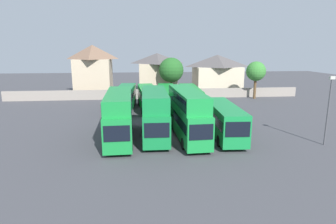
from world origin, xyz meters
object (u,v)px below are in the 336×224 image
(bus_3, at_px, (187,111))
(bus_4, at_px, (224,119))
(bus_6, at_px, (148,97))
(bus_5, at_px, (125,97))
(bus_8, at_px, (190,97))
(bus_2, at_px, (155,111))
(house_terrace_left, at_px, (93,69))
(bus_7, at_px, (166,97))
(lamp_post_lot_edge, at_px, (329,107))
(tree_behind_wall, at_px, (171,70))
(bus_1, at_px, (119,114))
(house_terrace_right, at_px, (217,73))
(house_terrace_centre, at_px, (157,73))
(tree_left_of_lot, at_px, (256,72))

(bus_3, distance_m, bus_4, 4.04)
(bus_3, relative_size, bus_6, 1.02)
(bus_5, relative_size, bus_8, 1.06)
(bus_2, height_order, house_terrace_left, house_terrace_left)
(bus_7, height_order, lamp_post_lot_edge, lamp_post_lot_edge)
(bus_8, bearing_deg, tree_behind_wall, -170.56)
(bus_1, relative_size, tree_behind_wall, 1.45)
(bus_4, bearing_deg, house_terrace_left, -147.27)
(house_terrace_right, relative_size, lamp_post_lot_edge, 1.52)
(tree_behind_wall, height_order, lamp_post_lot_edge, tree_behind_wall)
(bus_4, xyz_separation_m, bus_8, (-0.94, 14.62, -0.01))
(tree_behind_wall, bearing_deg, bus_4, -84.81)
(house_terrace_left, bearing_deg, lamp_post_lot_edge, -52.68)
(bus_1, height_order, bus_4, bus_1)
(bus_7, xyz_separation_m, house_terrace_left, (-13.59, 17.28, 3.22))
(house_terrace_right, bearing_deg, bus_6, -131.03)
(bus_3, height_order, bus_4, bus_3)
(lamp_post_lot_edge, bearing_deg, house_terrace_centre, 111.06)
(bus_1, distance_m, house_terrace_centre, 33.15)
(bus_4, height_order, bus_5, bus_5)
(bus_3, height_order, house_terrace_right, house_terrace_right)
(bus_2, distance_m, bus_6, 14.25)
(tree_behind_wall, bearing_deg, tree_left_of_lot, -16.17)
(bus_4, bearing_deg, bus_6, -149.73)
(bus_1, bearing_deg, house_terrace_centre, 167.87)
(bus_3, distance_m, house_terrace_left, 35.29)
(bus_7, height_order, house_terrace_centre, house_terrace_centre)
(bus_7, bearing_deg, house_terrace_centre, -175.33)
(house_terrace_left, distance_m, house_terrace_centre, 13.42)
(bus_8, bearing_deg, bus_5, -89.43)
(house_terrace_left, relative_size, tree_behind_wall, 1.32)
(house_terrace_left, bearing_deg, house_terrace_right, 2.28)
(bus_4, distance_m, house_terrace_centre, 33.21)
(bus_2, xyz_separation_m, tree_behind_wall, (4.87, 26.81, 2.40))
(bus_1, height_order, tree_behind_wall, tree_behind_wall)
(bus_2, distance_m, lamp_post_lot_edge, 17.13)
(bus_3, relative_size, tree_behind_wall, 1.48)
(tree_left_of_lot, xyz_separation_m, lamp_post_lot_edge, (-3.88, -26.73, -1.29))
(house_terrace_left, bearing_deg, bus_1, -77.29)
(house_terrace_right, bearing_deg, bus_8, -116.61)
(bus_4, height_order, tree_behind_wall, tree_behind_wall)
(bus_2, relative_size, house_terrace_centre, 1.21)
(tree_behind_wall, bearing_deg, bus_7, -100.07)
(bus_5, height_order, house_terrace_centre, house_terrace_centre)
(bus_2, xyz_separation_m, bus_4, (7.37, -0.64, -0.84))
(tree_left_of_lot, bearing_deg, bus_1, -136.71)
(bus_3, xyz_separation_m, house_terrace_centre, (-0.98, 32.70, 1.45))
(bus_2, distance_m, house_terrace_left, 33.50)
(bus_1, distance_m, bus_5, 14.75)
(bus_8, height_order, lamp_post_lot_edge, lamp_post_lot_edge)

